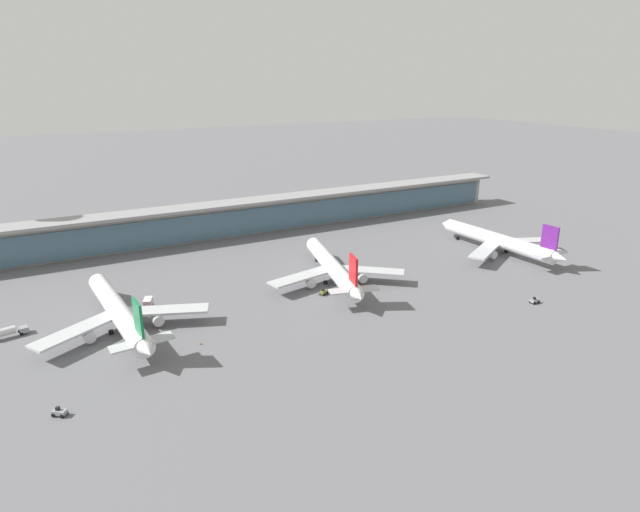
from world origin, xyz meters
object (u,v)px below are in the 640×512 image
service_truck_by_tail_red (148,304)px  safety_cone_alpha (201,343)px  service_truck_mid_apron_grey (59,412)px  service_truck_on_taxiway_grey (8,332)px  service_truck_under_wing_olive (324,292)px  airliner_centre_stand (333,268)px  airliner_left_stand (119,312)px  service_truck_near_nose_grey (535,301)px  airliner_right_stand (499,241)px

service_truck_by_tail_red → safety_cone_alpha: 29.99m
service_truck_mid_apron_grey → service_truck_by_tail_red: size_ratio=0.43×
service_truck_mid_apron_grey → service_truck_by_tail_red: 52.71m
service_truck_mid_apron_grey → service_truck_on_taxiway_grey: 45.63m
service_truck_on_taxiway_grey → safety_cone_alpha: (43.97, -28.14, -1.39)m
service_truck_under_wing_olive → service_truck_on_taxiway_grey: (-88.11, 14.11, 0.83)m
airliner_centre_stand → service_truck_under_wing_olive: (-8.14, -8.39, -4.25)m
service_truck_mid_apron_grey → service_truck_by_tail_red: service_truck_by_tail_red is taller
service_truck_mid_apron_grey → service_truck_on_taxiway_grey: service_truck_on_taxiway_grey is taller
service_truck_on_taxiway_grey → service_truck_by_tail_red: bearing=1.3°
airliner_centre_stand → safety_cone_alpha: bearing=-156.8°
airliner_left_stand → service_truck_under_wing_olive: size_ratio=18.42×
airliner_left_stand → service_truck_near_nose_grey: 122.22m
airliner_left_stand → safety_cone_alpha: airliner_left_stand is taller
airliner_left_stand → service_truck_mid_apron_grey: 39.68m
airliner_right_stand → service_truck_by_tail_red: 133.17m
airliner_right_stand → service_truck_by_tail_red: (-132.70, 10.71, -3.43)m
safety_cone_alpha → service_truck_under_wing_olive: bearing=17.6°
airliner_left_stand → airliner_right_stand: bearing=-0.3°
airliner_centre_stand → service_truck_mid_apron_grey: (-86.61, -38.87, -4.25)m
airliner_left_stand → safety_cone_alpha: 25.80m
airliner_centre_stand → service_truck_under_wing_olive: bearing=-134.1°
service_truck_near_nose_grey → service_truck_under_wing_olive: size_ratio=0.88×
service_truck_mid_apron_grey → safety_cone_alpha: size_ratio=4.71×
airliner_centre_stand → service_truck_by_tail_red: size_ratio=7.90×
safety_cone_alpha → service_truck_by_tail_red: bearing=104.7°
airliner_right_stand → service_truck_by_tail_red: bearing=175.4°
service_truck_near_nose_grey → safety_cone_alpha: (-97.93, 22.80, -0.56)m
service_truck_near_nose_grey → service_truck_mid_apron_grey: (-132.26, 6.35, 0.00)m
service_truck_under_wing_olive → safety_cone_alpha: size_ratio=4.74×
service_truck_near_nose_grey → service_truck_by_tail_red: service_truck_by_tail_red is taller
service_truck_near_nose_grey → airliner_left_stand: bearing=160.0°
service_truck_under_wing_olive → service_truck_mid_apron_grey: size_ratio=1.01×
service_truck_by_tail_red → service_truck_on_taxiway_grey: (-36.36, -0.84, 0.02)m
airliner_left_stand → airliner_right_stand: 141.95m
airliner_left_stand → service_truck_by_tail_red: (9.26, 10.06, -3.43)m
service_truck_near_nose_grey → service_truck_by_tail_red: (-105.54, 51.78, 0.82)m
service_truck_by_tail_red → service_truck_on_taxiway_grey: service_truck_by_tail_red is taller
service_truck_under_wing_olive → service_truck_by_tail_red: (-51.75, 14.95, 0.82)m
airliner_left_stand → service_truck_mid_apron_grey: bearing=-116.3°
service_truck_under_wing_olive → safety_cone_alpha: service_truck_under_wing_olive is taller
service_truck_near_nose_grey → service_truck_mid_apron_grey: bearing=177.3°
airliner_centre_stand → service_truck_on_taxiway_grey: size_ratio=6.81×
service_truck_mid_apron_grey → service_truck_on_taxiway_grey: size_ratio=0.37×
airliner_right_stand → service_truck_on_taxiway_grey: bearing=176.7°
airliner_right_stand → service_truck_near_nose_grey: airliner_right_stand is taller
airliner_centre_stand → service_truck_near_nose_grey: size_ratio=20.78×
airliner_left_stand → safety_cone_alpha: size_ratio=87.36×
service_truck_under_wing_olive → service_truck_by_tail_red: 53.87m
airliner_left_stand → airliner_centre_stand: (69.15, 3.50, 0.00)m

